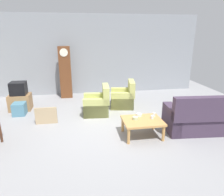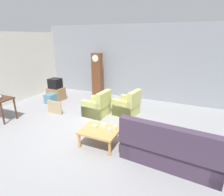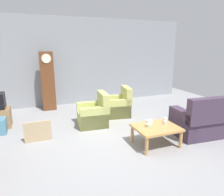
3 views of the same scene
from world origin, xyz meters
name	(u,v)px [view 3 (image 3 of 3)]	position (x,y,z in m)	size (l,w,h in m)	color
ground_plane	(119,139)	(0.00, 0.00, 0.00)	(10.40, 10.40, 0.00)	gray
garage_door_wall	(82,62)	(0.00, 3.60, 1.60)	(8.40, 0.16, 3.20)	gray
couch_floral	(216,120)	(2.39, -0.59, 0.35)	(2.17, 1.05, 1.04)	#423347
armchair_olive_near	(94,115)	(-0.30, 1.08, 0.31)	(0.85, 0.82, 0.92)	#B7BC66
armchair_olive_far	(118,106)	(0.65, 1.59, 0.31)	(0.90, 0.88, 0.92)	tan
coffee_table_wood	(156,129)	(0.65, -0.56, 0.37)	(0.96, 0.76, 0.43)	tan
grandfather_clock	(48,81)	(-1.35, 3.05, 1.00)	(0.44, 0.30, 2.00)	brown
framed_picture_leaning	(38,131)	(-1.80, 0.57, 0.24)	(0.60, 0.05, 0.48)	tan
cup_white_porcelain	(165,120)	(1.00, -0.40, 0.48)	(0.08, 0.08, 0.10)	white
cup_blue_rimmed	(165,123)	(0.91, -0.53, 0.48)	(0.07, 0.07, 0.08)	silver
bowl_white_stacked	(150,121)	(0.64, -0.31, 0.47)	(0.14, 0.14, 0.07)	white
bowl_shallow_green	(148,125)	(0.48, -0.51, 0.47)	(0.14, 0.14, 0.07)	#B2C69E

